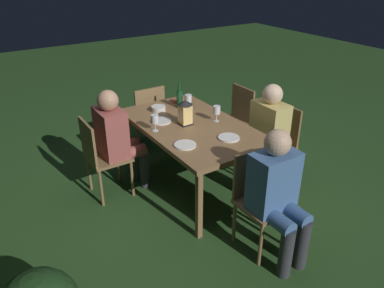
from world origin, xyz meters
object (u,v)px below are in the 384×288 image
chair_side_left_a (276,140)px  bowl_olives (178,100)px  person_in_mustard (264,132)px  bowl_bread (158,108)px  chair_side_right_b (101,155)px  dining_table (192,130)px  chair_head_near (260,196)px  plate_c (229,138)px  person_in_blue (278,192)px  wine_glass_a (188,99)px  wine_glass_c (217,111)px  plate_a (185,145)px  chair_head_far (147,115)px  green_bottle_on_table (179,98)px  person_in_rust (118,137)px  wine_glass_b (155,120)px  lantern_centerpiece (185,111)px  chair_side_left_b (235,118)px  plate_b (161,121)px

chair_side_left_a → bowl_olives: 1.24m
person_in_mustard → bowl_bread: 1.19m
chair_side_right_b → dining_table: bearing=-112.9°
chair_head_near → plate_c: size_ratio=4.24×
dining_table → bowl_bread: 0.54m
person_in_blue → wine_glass_a: person_in_blue is taller
dining_table → wine_glass_c: wine_glass_c is taller
chair_side_right_b → plate_a: (-0.73, -0.56, 0.27)m
chair_head_far → plate_a: chair_head_far is taller
green_bottle_on_table → person_in_rust: bearing=98.2°
chair_head_near → person_in_rust: 1.59m
bowl_olives → chair_head_far: bearing=27.1°
chair_head_far → wine_glass_b: bearing=158.7°
person_in_rust → plate_a: 0.83m
chair_side_right_b → green_bottle_on_table: size_ratio=3.00×
wine_glass_c → person_in_rust: bearing=65.5°
chair_head_far → person_in_blue: bearing=180.0°
chair_side_left_a → bowl_bread: 1.36m
wine_glass_b → plate_c: bearing=-136.5°
wine_glass_b → lantern_centerpiece: bearing=-94.9°
plate_a → wine_glass_b: bearing=10.0°
chair_side_right_b → person_in_rust: size_ratio=0.76×
chair_head_near → wine_glass_c: size_ratio=5.15×
wine_glass_a → bowl_olives: 0.27m
chair_side_right_b → chair_head_near: bearing=-148.7°
chair_head_near → wine_glass_a: 1.52m
chair_side_right_b → bowl_bread: (0.15, -0.76, 0.29)m
chair_side_left_b → person_in_mustard: size_ratio=0.76×
wine_glass_a → plate_b: bearing=109.3°
bowl_olives → chair_side_left_b: bearing=-112.9°
plate_b → bowl_bread: 0.31m
chair_side_left_b → chair_head_far: (0.70, 0.87, 0.00)m
plate_c → person_in_blue: bearing=171.5°
wine_glass_b → bowl_olives: 0.84m
lantern_centerpiece → bowl_olives: (0.60, -0.27, -0.13)m
plate_a → plate_c: same height
dining_table → plate_c: bearing=-165.6°
chair_head_near → chair_side_left_b: (1.43, -0.87, 0.00)m
person_in_blue → plate_c: (0.80, -0.12, 0.12)m
person_in_rust → lantern_centerpiece: size_ratio=4.34×
chair_head_far → plate_c: size_ratio=4.24×
person_in_blue → person_in_rust: same height
chair_side_left_b → wine_glass_b: bearing=103.2°
chair_head_far → wine_glass_b: (-0.99, 0.39, 0.38)m
wine_glass_a → green_bottle_on_table: bearing=32.0°
lantern_centerpiece → bowl_bread: size_ratio=1.69×
plate_b → person_in_blue: bearing=-171.3°
green_bottle_on_table → wine_glass_c: green_bottle_on_table is taller
chair_side_left_a → plate_a: 1.21m
plate_a → bowl_olives: size_ratio=1.57×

